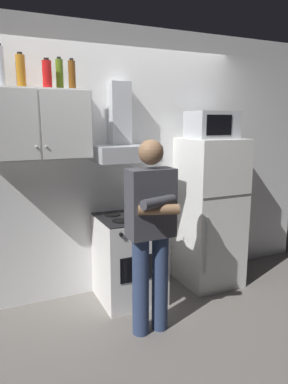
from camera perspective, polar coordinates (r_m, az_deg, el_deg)
ground_plane at (r=3.60m, az=-0.00°, el=-18.24°), size 7.00×7.00×0.00m
back_wall_tiled at (r=3.71m, az=-3.85°, el=4.69°), size 4.80×0.10×2.70m
upper_cabinet at (r=3.26m, az=-16.86°, el=10.37°), size 0.90×0.37×0.60m
stove_oven at (r=3.60m, az=-2.41°, el=-10.60°), size 0.60×0.62×0.87m
range_hood at (r=3.46m, az=-3.37°, el=8.33°), size 0.60×0.44×0.75m
refrigerator at (r=3.92m, az=10.52°, el=-3.29°), size 0.60×0.62×1.60m
microwave at (r=3.81m, az=10.88°, el=10.57°), size 0.48×0.37×0.28m
person_standing at (r=2.90m, az=1.13°, el=-6.26°), size 0.38×0.33×1.64m
cooking_pot at (r=3.39m, az=0.32°, el=-3.21°), size 0.30×0.20×0.10m
bottle_liquor_amber at (r=3.29m, az=-19.23°, el=17.89°), size 0.08×0.08×0.29m
bottle_olive_oil at (r=3.36m, az=-13.45°, el=17.94°), size 0.06×0.06×0.28m
bottle_beer_brown at (r=3.34m, az=-11.53°, el=17.97°), size 0.06×0.06×0.27m
bottle_soda_red at (r=3.26m, az=-15.35°, el=17.81°), size 0.08×0.08×0.25m
bottle_vodka_clear at (r=3.25m, az=-22.14°, el=18.21°), size 0.07×0.07×0.34m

